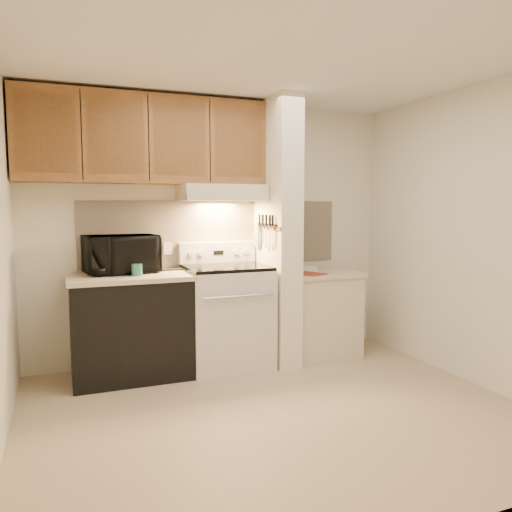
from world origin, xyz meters
TOP-DOWN VIEW (x-y plane):
  - floor at (0.00, 0.00)m, footprint 3.60×3.60m
  - ceiling at (0.00, 0.00)m, footprint 3.60×3.60m
  - wall_back at (0.00, 1.50)m, footprint 3.60×2.50m
  - wall_right at (1.80, 0.00)m, footprint 0.02×3.00m
  - backsplash at (0.00, 1.49)m, footprint 2.60×0.02m
  - range_body at (0.00, 1.16)m, footprint 0.76×0.65m
  - oven_window at (0.00, 0.84)m, footprint 0.50×0.01m
  - oven_handle at (0.00, 0.80)m, footprint 0.65×0.02m
  - cooktop at (0.00, 1.16)m, footprint 0.74×0.64m
  - range_backguard at (0.00, 1.44)m, footprint 0.76×0.08m
  - range_display at (0.00, 1.40)m, footprint 0.10×0.01m
  - range_knob_left_outer at (-0.28, 1.40)m, footprint 0.05×0.02m
  - range_knob_left_inner at (-0.18, 1.40)m, footprint 0.05×0.02m
  - range_knob_right_inner at (0.18, 1.40)m, footprint 0.05×0.02m
  - range_knob_right_outer at (0.28, 1.40)m, footprint 0.05×0.02m
  - dishwasher_front at (-0.88, 1.17)m, footprint 1.00×0.63m
  - left_countertop at (-0.88, 1.17)m, footprint 1.04×0.67m
  - spoon_rest at (-0.48, 1.31)m, footprint 0.20×0.07m
  - teal_jar at (-0.83, 1.06)m, footprint 0.12×0.12m
  - outlet at (-0.48, 1.48)m, footprint 0.08×0.01m
  - microwave at (-0.93, 1.31)m, footprint 0.67×0.51m
  - partition_pillar at (0.51, 1.15)m, footprint 0.22×0.70m
  - pillar_trim at (0.39, 1.15)m, footprint 0.01×0.70m
  - knife_strip at (0.39, 1.10)m, footprint 0.02×0.42m
  - knife_blade_a at (0.38, 0.94)m, footprint 0.01×0.03m
  - knife_handle_a at (0.38, 0.94)m, footprint 0.02×0.02m
  - knife_blade_b at (0.38, 1.01)m, footprint 0.01×0.04m
  - knife_handle_b at (0.38, 1.01)m, footprint 0.02×0.02m
  - knife_blade_c at (0.38, 1.09)m, footprint 0.01×0.04m
  - knife_handle_c at (0.38, 1.09)m, footprint 0.02×0.02m
  - knife_blade_d at (0.38, 1.17)m, footprint 0.01×0.04m
  - knife_handle_d at (0.38, 1.18)m, footprint 0.02×0.02m
  - knife_blade_e at (0.38, 1.27)m, footprint 0.01×0.04m
  - knife_handle_e at (0.38, 1.26)m, footprint 0.02×0.02m
  - oven_mitt at (0.38, 1.32)m, footprint 0.03×0.10m
  - right_cab_base at (0.97, 1.15)m, footprint 0.70×0.60m
  - right_countertop at (0.97, 1.15)m, footprint 0.74×0.64m
  - red_folder at (0.79, 1.00)m, footprint 0.29×0.33m
  - white_box at (0.92, 1.24)m, footprint 0.17×0.14m
  - range_hood at (0.00, 1.28)m, footprint 0.78×0.44m
  - hood_lip at (0.00, 1.07)m, footprint 0.78×0.04m
  - upper_cabinets at (-0.69, 1.32)m, footprint 2.18×0.33m
  - cab_door_a at (-1.51, 1.17)m, footprint 0.46×0.01m
  - cab_gap_a at (-1.23, 1.16)m, footprint 0.01×0.01m
  - cab_door_b at (-0.96, 1.17)m, footprint 0.46×0.01m
  - cab_gap_b at (-0.69, 1.16)m, footprint 0.01×0.01m
  - cab_door_c at (-0.42, 1.17)m, footprint 0.46×0.01m
  - cab_gap_c at (-0.14, 1.16)m, footprint 0.01×0.01m
  - cab_door_d at (0.13, 1.17)m, footprint 0.46×0.01m

SIDE VIEW (x-z plane):
  - floor at x=0.00m, z-range 0.00..0.00m
  - right_cab_base at x=0.97m, z-range 0.00..0.81m
  - dishwasher_front at x=-0.88m, z-range 0.00..0.87m
  - range_body at x=0.00m, z-range 0.00..0.92m
  - oven_window at x=0.00m, z-range 0.35..0.65m
  - oven_handle at x=0.00m, z-range 0.71..0.73m
  - right_countertop at x=0.97m, z-range 0.81..0.85m
  - red_folder at x=0.79m, z-range 0.85..0.86m
  - white_box at x=0.92m, z-range 0.85..0.89m
  - left_countertop at x=-0.88m, z-range 0.87..0.91m
  - spoon_rest at x=-0.48m, z-range 0.91..0.92m
  - cooktop at x=0.00m, z-range 0.92..0.95m
  - teal_jar at x=-0.83m, z-range 0.91..1.01m
  - range_backguard at x=0.00m, z-range 0.95..1.15m
  - range_display at x=0.00m, z-range 1.03..1.07m
  - range_knob_left_outer at x=-0.28m, z-range 1.03..1.07m
  - range_knob_left_inner at x=-0.18m, z-range 1.03..1.07m
  - range_knob_right_inner at x=0.18m, z-range 1.03..1.07m
  - range_knob_right_outer at x=0.28m, z-range 1.03..1.07m
  - microwave at x=-0.93m, z-range 0.91..1.25m
  - outlet at x=-0.48m, z-range 1.04..1.16m
  - knife_blade_c at x=0.38m, z-range 1.10..1.30m
  - knife_blade_b at x=0.38m, z-range 1.12..1.30m
  - knife_blade_e at x=0.38m, z-range 1.12..1.30m
  - knife_blade_a at x=0.38m, z-range 1.14..1.30m
  - knife_blade_d at x=0.38m, z-range 1.14..1.30m
  - oven_mitt at x=0.38m, z-range 1.11..1.34m
  - backsplash at x=0.00m, z-range 0.92..1.55m
  - wall_back at x=0.00m, z-range 1.24..1.26m
  - wall_right at x=1.80m, z-range 0.00..2.50m
  - partition_pillar at x=0.51m, z-range 0.00..2.50m
  - pillar_trim at x=0.39m, z-range 1.28..1.32m
  - knife_strip at x=0.39m, z-range 1.30..1.34m
  - knife_handle_a at x=0.38m, z-range 1.32..1.42m
  - knife_handle_b at x=0.38m, z-range 1.32..1.42m
  - knife_handle_c at x=0.38m, z-range 1.32..1.42m
  - knife_handle_d at x=0.38m, z-range 1.32..1.42m
  - knife_handle_e at x=0.38m, z-range 1.32..1.42m
  - hood_lip at x=0.00m, z-range 1.55..1.61m
  - range_hood at x=0.00m, z-range 1.55..1.70m
  - upper_cabinets at x=-0.69m, z-range 1.70..2.47m
  - cab_door_a at x=-1.51m, z-range 1.77..2.40m
  - cab_gap_a at x=-1.23m, z-range 1.72..2.45m
  - cab_door_b at x=-0.96m, z-range 1.77..2.40m
  - cab_gap_b at x=-0.69m, z-range 1.72..2.45m
  - cab_door_c at x=-0.42m, z-range 1.77..2.40m
  - cab_gap_c at x=-0.14m, z-range 1.72..2.45m
  - cab_door_d at x=0.13m, z-range 1.77..2.40m
  - ceiling at x=0.00m, z-range 2.50..2.50m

